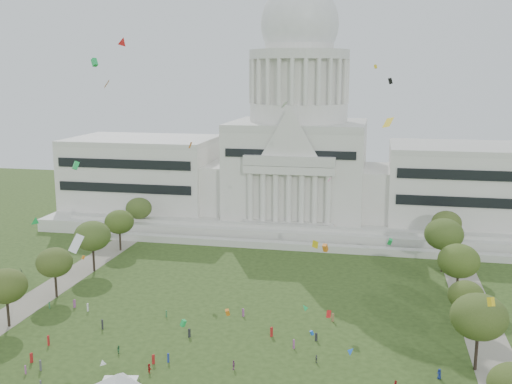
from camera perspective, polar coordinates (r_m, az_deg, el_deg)
capitol at (r=200.35m, az=4.00°, el=3.27°), size 160.00×64.50×91.30m
path_left at (r=144.36m, az=-20.60°, el=-9.76°), size 8.00×160.00×0.04m
path_right at (r=125.44m, az=21.08°, el=-13.03°), size 8.00×160.00×0.04m
row_tree_l_2 at (r=130.08m, az=-22.72°, el=-8.26°), size 8.42×8.42×11.97m
row_tree_r_2 at (r=109.69m, az=20.47°, el=-11.08°), size 9.55×9.55×13.58m
row_tree_l_3 at (r=142.90m, az=-18.65°, el=-6.37°), size 8.12×8.12×11.55m
row_tree_r_3 at (r=126.38m, az=19.35°, el=-9.27°), size 7.01×7.01×9.98m
row_tree_l_4 at (r=158.09m, az=-15.32°, el=-4.05°), size 9.29×9.29×13.21m
row_tree_r_4 at (r=140.35m, az=18.75°, el=-6.23°), size 9.19×9.19×13.06m
row_tree_l_5 at (r=174.97m, az=-12.89°, el=-2.79°), size 8.33×8.33×11.85m
row_tree_r_5 at (r=159.29m, az=17.47°, el=-3.86°), size 9.82×9.82×13.96m
row_tree_l_6 at (r=191.79m, az=-11.10°, el=-1.54°), size 8.19×8.19×11.64m
row_tree_r_6 at (r=177.19m, az=17.69°, el=-2.84°), size 8.42×8.42×11.97m
event_tent at (r=99.83m, az=-13.05°, el=-16.95°), size 9.01×9.01×4.27m
person_0 at (r=108.38m, az=17.06°, el=-16.23°), size 1.01×1.01×1.78m
person_4 at (r=106.88m, az=-2.15°, el=-16.14°), size 0.59×1.02×1.71m
person_5 at (r=107.45m, az=-10.13°, el=-16.19°), size 1.36×1.55×1.61m
person_8 at (r=115.11m, az=-12.94°, el=-14.40°), size 0.83×0.79×1.47m
person_10 at (r=109.53m, az=5.77°, el=-15.54°), size 0.74×0.98×1.48m
distant_crowd at (r=115.26m, az=-9.49°, el=-14.15°), size 64.10×41.20×1.95m
kite_swarm at (r=101.72m, az=-4.11°, el=-2.96°), size 89.46×102.19×52.19m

